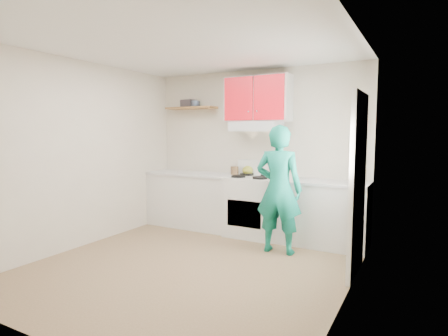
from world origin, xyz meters
The scene contains 21 objects.
floor centered at (0.00, 0.00, 0.00)m, with size 3.80×3.80×0.00m, color brown.
ceiling centered at (0.00, 0.00, 2.60)m, with size 3.60×3.80×0.04m, color white.
back_wall centered at (0.00, 1.90, 1.30)m, with size 3.60×0.04×2.60m, color beige.
front_wall centered at (0.00, -1.90, 1.30)m, with size 3.60×0.04×2.60m, color beige.
left_wall centered at (-1.80, 0.00, 1.30)m, with size 0.04×3.80×2.60m, color beige.
right_wall centered at (1.80, 0.00, 1.30)m, with size 0.04×3.80×2.60m, color beige.
door centered at (1.78, 0.70, 1.02)m, with size 0.05×0.85×2.05m, color white.
door_glass centered at (1.75, 0.70, 1.45)m, with size 0.01×0.55×0.95m, color white.
counter_left centered at (-1.04, 1.60, 0.45)m, with size 1.52×0.60×0.90m, color silver.
counter_right centered at (1.14, 1.60, 0.45)m, with size 1.32×0.60×0.90m, color silver.
stove centered at (0.10, 1.57, 0.46)m, with size 0.76×0.65×0.92m, color white.
range_hood centered at (0.10, 1.68, 1.70)m, with size 0.76×0.44×0.15m, color silver.
upper_cabinets centered at (0.10, 1.73, 2.12)m, with size 1.02×0.33×0.70m, color red.
shelf centered at (-1.15, 1.75, 2.02)m, with size 0.90×0.30×0.04m, color brown.
books centered at (-1.22, 1.77, 2.10)m, with size 0.25×0.18×0.13m, color #3F383D.
tin centered at (-1.05, 1.73, 2.09)m, with size 0.16×0.16×0.10m, color #333D4C.
kettle centered at (-0.08, 1.76, 0.99)m, with size 0.17×0.17×0.15m, color olive.
crock centered at (-0.28, 1.70, 0.98)m, with size 0.13×0.13×0.15m, color #4D3821.
cutting_board centered at (1.04, 1.53, 0.91)m, with size 0.30×0.22×0.02m, color olive.
silicone_mat centered at (1.57, 1.59, 0.90)m, with size 0.30×0.25×0.01m, color red.
person centered at (0.74, 0.99, 0.85)m, with size 0.62×0.41×1.71m, color #0D7661.
Camera 1 is at (2.43, -3.61, 1.62)m, focal length 29.63 mm.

